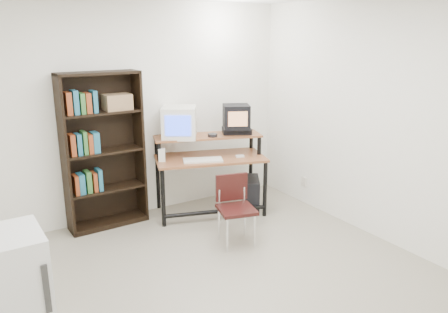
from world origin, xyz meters
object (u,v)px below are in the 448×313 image
school_chair (235,203)px  bookshelf (102,149)px  computer_desk (210,159)px  mini_fridge (8,294)px  crt_monitor (179,122)px  pc_tower (251,194)px  crt_tv (236,117)px

school_chair → bookshelf: size_ratio=0.41×
computer_desk → bookshelf: 1.30m
mini_fridge → bookshelf: bearing=53.8°
school_chair → mini_fridge: bearing=-151.2°
school_chair → bookshelf: bookshelf is taller
crt_monitor → mini_fridge: bearing=-111.9°
pc_tower → school_chair: 0.99m
computer_desk → crt_monitor: crt_monitor is taller
pc_tower → school_chair: (-0.69, -0.67, 0.25)m
crt_tv → bookshelf: (-1.63, 0.32, -0.27)m
crt_monitor → bookshelf: (-0.94, 0.10, -0.23)m
crt_tv → school_chair: 1.29m
crt_monitor → pc_tower: crt_monitor is taller
computer_desk → mini_fridge: size_ratio=1.65×
pc_tower → school_chair: school_chair is taller
crt_monitor → bookshelf: 0.97m
crt_monitor → mini_fridge: (-2.17, -1.69, -0.71)m
crt_tv → mini_fridge: size_ratio=0.47×
computer_desk → school_chair: size_ratio=1.98×
bookshelf → mini_fridge: (-1.24, -1.79, -0.48)m
crt_tv → pc_tower: crt_tv is taller
pc_tower → mini_fridge: bearing=-124.9°
pc_tower → bookshelf: (-1.73, 0.53, 0.72)m
pc_tower → bookshelf: bearing=-164.9°
crt_tv → computer_desk: bearing=-156.3°
crt_tv → school_chair: (-0.58, -0.87, -0.74)m
pc_tower → school_chair: bearing=-103.7°
computer_desk → school_chair: (-0.20, -0.89, -0.25)m
pc_tower → bookshelf: bookshelf is taller
school_chair → crt_monitor: bearing=109.8°
pc_tower → bookshelf: size_ratio=0.25×
crt_monitor → bookshelf: bearing=-155.9°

